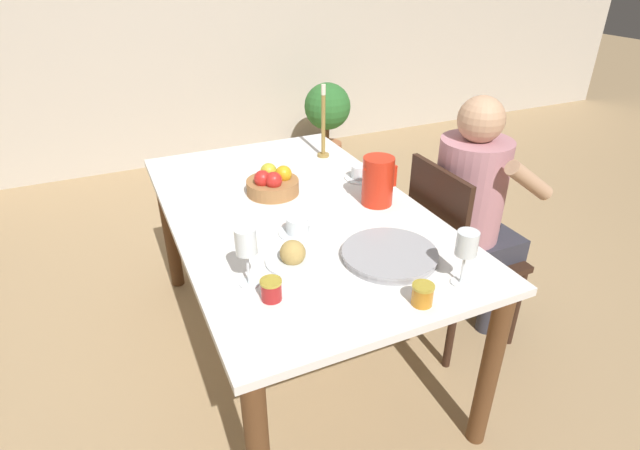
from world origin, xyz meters
TOP-DOWN VIEW (x-y plane):
  - ground_plane at (0.00, 0.00)m, footprint 20.00×20.00m
  - wall_back at (0.00, 2.65)m, footprint 10.00×0.06m
  - dining_table at (0.00, 0.00)m, footprint 0.99×1.64m
  - chair_person_side at (0.68, -0.21)m, footprint 0.42×0.42m
  - person_seated at (0.77, -0.20)m, footprint 0.39×0.41m
  - red_pitcher at (0.33, -0.09)m, footprint 0.15×0.13m
  - wine_glass_water at (-0.33, -0.42)m, footprint 0.07×0.07m
  - wine_glass_juice at (0.29, -0.70)m, footprint 0.07×0.07m
  - teacup_near_person at (-0.07, -0.19)m, footprint 0.14×0.14m
  - teacup_across at (0.39, 0.16)m, footprint 0.14×0.14m
  - serving_tray at (0.16, -0.48)m, footprint 0.33×0.33m
  - bread_plate at (-0.16, -0.37)m, footprint 0.19×0.19m
  - jam_jar_amber at (0.11, -0.74)m, footprint 0.07×0.07m
  - jam_jar_red at (-0.29, -0.53)m, footprint 0.07×0.07m
  - fruit_bowl at (-0.03, 0.18)m, footprint 0.23×0.23m
  - candlestick_tall at (0.35, 0.49)m, footprint 0.06×0.06m
  - potted_plant at (1.16, 2.15)m, footprint 0.40×0.40m

SIDE VIEW (x-z plane):
  - ground_plane at x=0.00m, z-range 0.00..0.00m
  - potted_plant at x=1.16m, z-range 0.08..0.77m
  - chair_person_side at x=0.68m, z-range 0.03..0.93m
  - dining_table at x=0.00m, z-range 0.27..1.02m
  - person_seated at x=0.77m, z-range 0.11..1.28m
  - serving_tray at x=0.16m, z-range 0.74..0.77m
  - bread_plate at x=-0.16m, z-range 0.73..0.81m
  - teacup_near_person at x=-0.07m, z-range 0.74..0.80m
  - teacup_across at x=0.39m, z-range 0.74..0.80m
  - jam_jar_amber at x=0.11m, z-range 0.75..0.81m
  - jam_jar_red at x=-0.29m, z-range 0.75..0.81m
  - fruit_bowl at x=-0.03m, z-range 0.73..0.85m
  - red_pitcher at x=0.33m, z-range 0.74..0.95m
  - wine_glass_juice at x=0.29m, z-range 0.79..0.97m
  - candlestick_tall at x=0.35m, z-range 0.71..1.07m
  - wine_glass_water at x=-0.33m, z-range 0.79..0.99m
  - wall_back at x=0.00m, z-range 0.00..2.60m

